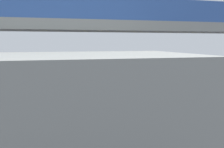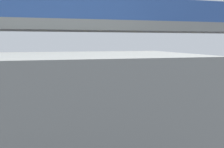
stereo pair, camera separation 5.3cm
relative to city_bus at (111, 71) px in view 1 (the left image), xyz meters
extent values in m
plane|color=#38383D|center=(-0.19, 0.61, -1.88)|extent=(80.00, 80.00, 0.00)
cube|color=yellow|center=(-0.01, 0.00, -0.17)|extent=(11.50, 2.55, 2.86)
cube|color=black|center=(-0.01, 0.00, 0.35)|extent=(11.04, 2.59, 0.90)
cube|color=white|center=(-0.01, 0.00, 1.15)|extent=(11.27, 2.58, 0.20)
cube|color=black|center=(5.76, 0.00, 0.18)|extent=(0.04, 2.24, 1.20)
cylinder|color=black|center=(3.67, 1.28, -1.36)|extent=(1.04, 0.30, 1.04)
cylinder|color=black|center=(3.67, -1.27, -1.36)|extent=(1.04, 0.30, 1.04)
cylinder|color=black|center=(-3.69, 1.28, -1.36)|extent=(1.04, 0.30, 1.04)
cylinder|color=black|center=(-3.69, -1.27, -1.36)|extent=(1.04, 0.30, 1.04)
cylinder|color=black|center=(-7.42, 5.76, -1.54)|extent=(0.68, 0.22, 0.68)
cylinder|color=black|center=(-7.42, 3.81, -1.54)|extent=(0.68, 0.22, 0.68)
torus|color=black|center=(-9.26, 2.84, -1.52)|extent=(0.72, 0.06, 0.72)
torus|color=black|center=(-10.31, 2.84, -1.52)|extent=(0.72, 0.06, 0.72)
cube|color=black|center=(-9.78, 2.84, -1.34)|extent=(0.89, 0.04, 0.04)
cylinder|color=black|center=(-9.97, 2.84, -1.14)|extent=(0.03, 0.03, 0.40)
cube|color=black|center=(-9.97, 2.84, -0.94)|extent=(0.20, 0.08, 0.04)
cylinder|color=black|center=(-9.38, 2.84, -0.97)|extent=(0.02, 0.44, 0.02)
cylinder|color=#2D2D38|center=(6.91, -2.30, -1.46)|extent=(0.32, 0.32, 0.85)
cylinder|color=navy|center=(6.91, -2.30, -0.68)|extent=(0.38, 0.38, 0.70)
sphere|color=tan|center=(6.91, -2.30, -0.20)|extent=(0.22, 0.22, 0.22)
cylinder|color=slate|center=(-1.65, -3.05, -0.48)|extent=(0.08, 0.08, 2.80)
cube|color=red|center=(-1.65, -3.05, 0.62)|extent=(0.04, 0.60, 0.60)
cube|color=silver|center=(-4.19, -2.84, -1.88)|extent=(2.00, 0.20, 0.01)
cube|color=silver|center=(-0.19, -2.84, -1.88)|extent=(2.00, 0.20, 0.01)
cube|color=silver|center=(3.81, -2.84, -1.88)|extent=(2.00, 0.20, 0.01)
cube|color=gray|center=(-0.19, 9.71, 3.53)|extent=(30.49, 2.60, 0.50)
cube|color=#3359A5|center=(-0.19, 8.46, 4.33)|extent=(30.49, 0.08, 1.10)
cube|color=#3359A5|center=(-0.19, 10.96, 4.33)|extent=(30.49, 0.08, 1.10)
cube|color=gray|center=(5.72, 14.54, 0.22)|extent=(9.00, 5.00, 4.20)
cube|color=#192333|center=(5.72, 12.02, 0.01)|extent=(7.65, 0.04, 2.94)
camera|label=1|loc=(6.24, 22.79, 2.71)|focal=40.49mm
camera|label=2|loc=(6.19, 22.80, 2.71)|focal=40.49mm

